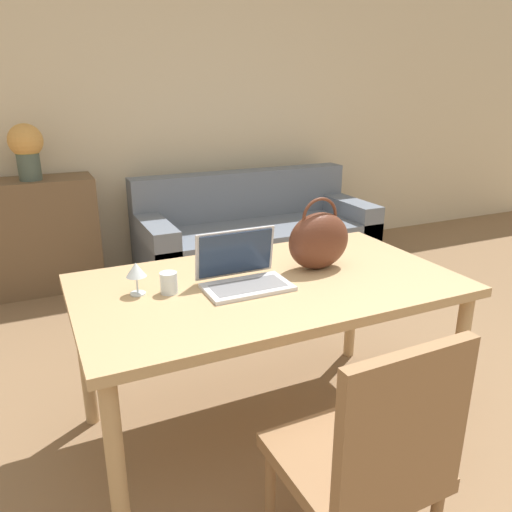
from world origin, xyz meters
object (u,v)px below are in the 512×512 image
at_px(couch, 255,238).
at_px(drinking_glass, 169,283).
at_px(laptop, 242,271).
at_px(wine_glass, 136,271).
at_px(chair, 370,457).
at_px(flower_vase, 26,147).
at_px(handbag, 319,240).

relative_size(couch, drinking_glass, 22.79).
relative_size(laptop, wine_glass, 2.65).
bearing_deg(laptop, chair, -87.36).
bearing_deg(flower_vase, drinking_glass, -79.12).
relative_size(chair, laptop, 2.59).
bearing_deg(drinking_glass, couch, 56.40).
height_order(couch, drinking_glass, drinking_glass).
relative_size(wine_glass, flower_vase, 0.33).
bearing_deg(couch, laptop, -116.40).
relative_size(chair, flower_vase, 2.25).
bearing_deg(wine_glass, couch, 53.44).
relative_size(couch, laptop, 5.59).
xyz_separation_m(laptop, flower_vase, (-0.72, 2.21, 0.30)).
distance_m(chair, handbag, 1.01).
relative_size(couch, handbag, 6.01).
height_order(wine_glass, handbag, handbag).
distance_m(couch, flower_vase, 1.88).
bearing_deg(couch, chair, -108.38).
distance_m(couch, laptop, 2.21).
height_order(chair, handbag, handbag).
distance_m(laptop, wine_glass, 0.42).
xyz_separation_m(couch, wine_glass, (-1.37, -1.85, 0.55)).
bearing_deg(wine_glass, handbag, -3.35).
xyz_separation_m(couch, laptop, (-0.96, -1.93, 0.52)).
height_order(laptop, drinking_glass, laptop).
height_order(couch, handbag, handbag).
xyz_separation_m(drinking_glass, wine_glass, (-0.12, 0.04, 0.05)).
distance_m(laptop, handbag, 0.39).
xyz_separation_m(laptop, drinking_glass, (-0.30, 0.04, -0.02)).
bearing_deg(couch, handbag, -106.73).
relative_size(wine_glass, handbag, 0.41).
distance_m(laptop, flower_vase, 2.34).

